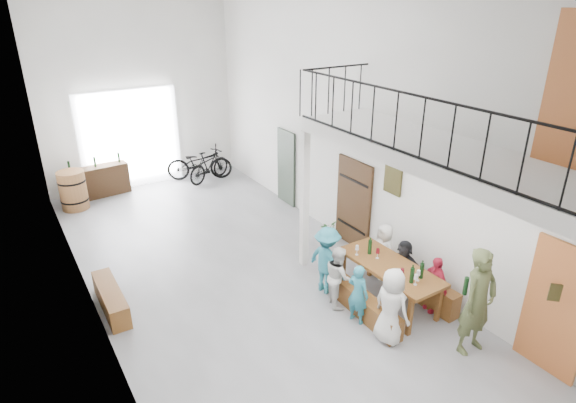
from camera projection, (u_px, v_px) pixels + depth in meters
floor at (239, 271)px, 9.84m from camera, size 12.00×12.00×0.00m
room_walls at (230, 98)px, 8.42m from camera, size 12.00×12.00×12.00m
gateway_portal at (131, 139)px, 13.71m from camera, size 2.80×0.08×2.80m
right_wall_decor at (409, 196)px, 9.01m from camera, size 0.07×8.28×5.07m
balcony at (443, 159)px, 7.19m from camera, size 1.52×5.62×4.00m
tasting_table at (390, 269)px, 8.59m from camera, size 0.86×2.03×0.79m
bench_inner at (363, 305)px, 8.44m from camera, size 0.37×1.80×0.41m
bench_wall at (410, 282)px, 9.06m from camera, size 0.36×2.10×0.48m
tableware at (397, 264)px, 8.33m from camera, size 0.50×1.36×0.35m
side_bench at (111, 299)px, 8.60m from camera, size 0.34×1.52×0.43m
oak_barrel at (73, 190)px, 12.52m from camera, size 0.70×0.70×1.03m
serving_counter at (98, 181)px, 13.34m from camera, size 1.66×0.61×0.86m
counter_bottles at (95, 162)px, 13.14m from camera, size 1.38×0.17×0.28m
guest_left_a at (391, 306)px, 7.65m from camera, size 0.51×0.70×1.32m
guest_left_b at (358, 294)px, 8.15m from camera, size 0.36×0.46×1.10m
guest_left_c at (338, 276)px, 8.62m from camera, size 0.61×0.68×1.16m
guest_left_d at (327, 260)px, 8.95m from camera, size 0.62×0.93×1.33m
guest_right_a at (435, 284)px, 8.45m from camera, size 0.40×0.67×1.07m
guest_right_b at (403, 265)px, 9.07m from camera, size 0.53×1.00×1.03m
guest_right_c at (384, 251)px, 9.47m from camera, size 0.40×0.58×1.14m
host_standing at (478, 302)px, 7.36m from camera, size 0.66×0.43×1.79m
potted_plant at (328, 229)px, 11.15m from camera, size 0.44×0.41×0.40m
bicycle_near at (199, 163)px, 14.53m from camera, size 2.04×1.40×1.02m
bicycle_far at (209, 166)px, 14.42m from camera, size 1.64×1.01×0.95m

